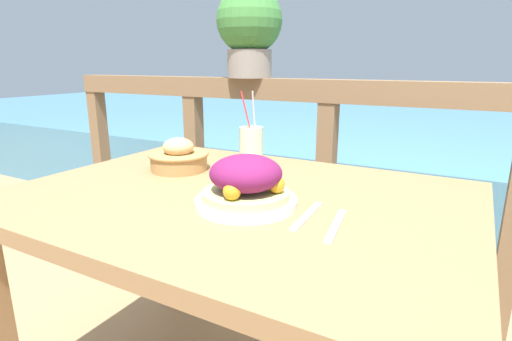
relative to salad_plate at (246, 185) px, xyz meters
The scene contains 9 objects.
patio_table 0.17m from the salad_plate, 134.96° to the left, with size 1.17×0.86×0.71m.
railing_fence 0.79m from the salad_plate, 95.23° to the left, with size 2.80×0.08×0.97m.
sea_backdrop 3.32m from the salad_plate, 91.25° to the left, with size 12.00×4.00×0.52m.
salad_plate is the anchor object (origin of this frame).
drink_glass 0.36m from the salad_plate, 117.73° to the left, with size 0.08×0.08×0.25m.
bread_basket 0.40m from the salad_plate, 152.48° to the left, with size 0.19×0.19×0.10m.
potted_plant 0.99m from the salad_plate, 119.32° to the left, with size 0.28×0.28×0.38m.
fork 0.16m from the salad_plate, ahead, with size 0.03×0.18×0.00m.
knife 0.23m from the salad_plate, ahead, with size 0.04×0.18×0.00m.
Camera 1 is at (0.52, -0.84, 1.03)m, focal length 28.00 mm.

